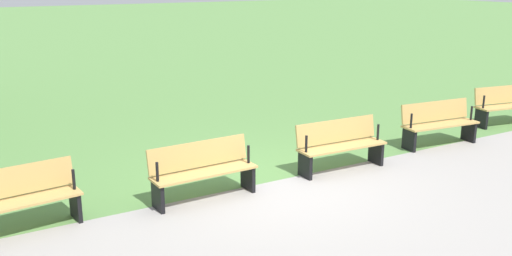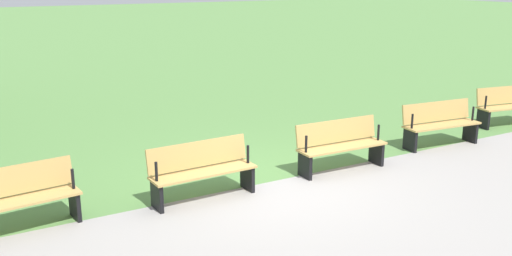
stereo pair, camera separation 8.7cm
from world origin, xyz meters
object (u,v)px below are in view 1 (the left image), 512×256
(bench_4, at_px, (340,144))
(bench_6, at_px, (15,200))
(bench_3, at_px, (439,123))
(bench_2, at_px, (507,105))
(bench_5, at_px, (203,170))

(bench_4, bearing_deg, bench_6, 0.01)
(bench_3, distance_m, bench_6, 8.10)
(bench_2, bearing_deg, bench_3, 17.68)
(bench_3, bearing_deg, bench_6, 5.90)
(bench_5, bearing_deg, bench_3, 179.99)
(bench_2, distance_m, bench_6, 10.78)
(bench_4, bearing_deg, bench_5, 1.97)
(bench_3, bearing_deg, bench_2, -166.26)
(bench_4, distance_m, bench_5, 2.70)
(bench_5, xyz_separation_m, bench_6, (2.70, -0.18, 0.00))
(bench_5, bearing_deg, bench_6, -5.89)
(bench_3, distance_m, bench_4, 2.70)
(bench_4, relative_size, bench_5, 1.00)
(bench_5, bearing_deg, bench_4, 178.03)
(bench_2, relative_size, bench_4, 1.02)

